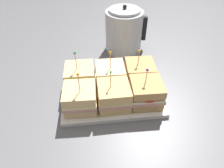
% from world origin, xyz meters
% --- Properties ---
extents(ground_plane, '(6.00, 6.00, 0.00)m').
position_xyz_m(ground_plane, '(0.00, 0.00, 0.00)').
color(ground_plane, slate).
extents(serving_platter, '(0.39, 0.27, 0.02)m').
position_xyz_m(serving_platter, '(0.00, 0.00, 0.01)').
color(serving_platter, white).
rests_on(serving_platter, ground_plane).
extents(sandwich_front_left, '(0.12, 0.12, 0.17)m').
position_xyz_m(sandwich_front_left, '(-0.12, -0.06, 0.06)').
color(sandwich_front_left, '#DBB77A').
rests_on(sandwich_front_left, serving_platter).
extents(sandwich_front_center, '(0.12, 0.12, 0.16)m').
position_xyz_m(sandwich_front_center, '(-0.00, -0.06, 0.06)').
color(sandwich_front_center, tan).
rests_on(sandwich_front_center, serving_platter).
extents(sandwich_front_right, '(0.12, 0.12, 0.15)m').
position_xyz_m(sandwich_front_right, '(0.12, -0.06, 0.06)').
color(sandwich_front_right, tan).
rests_on(sandwich_front_right, serving_platter).
extents(sandwich_back_left, '(0.12, 0.12, 0.17)m').
position_xyz_m(sandwich_back_left, '(-0.12, 0.06, 0.06)').
color(sandwich_back_left, '#DBB77A').
rests_on(sandwich_back_left, serving_platter).
extents(sandwich_back_center, '(0.12, 0.12, 0.16)m').
position_xyz_m(sandwich_back_center, '(-0.00, 0.06, 0.06)').
color(sandwich_back_center, beige).
rests_on(sandwich_back_center, serving_platter).
extents(sandwich_back_right, '(0.13, 0.13, 0.16)m').
position_xyz_m(sandwich_back_right, '(0.12, 0.06, 0.06)').
color(sandwich_back_right, tan).
rests_on(sandwich_back_right, serving_platter).
extents(kettle_steel, '(0.21, 0.19, 0.24)m').
position_xyz_m(kettle_steel, '(0.10, 0.36, 0.11)').
color(kettle_steel, '#B7BABF').
rests_on(kettle_steel, ground_plane).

